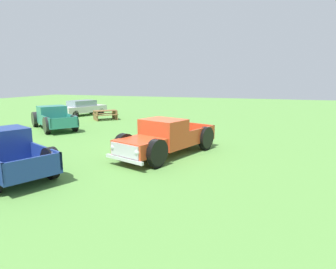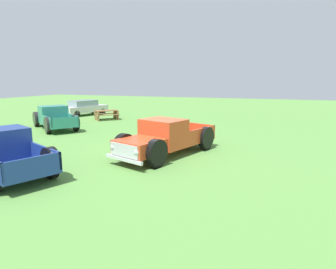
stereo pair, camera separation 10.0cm
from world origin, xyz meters
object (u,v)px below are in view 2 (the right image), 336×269
pickup_truck_foreground (162,139)px  sedan_distant_a (84,107)px  pickup_truck_behind_right (1,151)px  picnic_table (106,114)px  pickup_truck_behind_left (53,118)px

pickup_truck_foreground → sedan_distant_a: size_ratio=1.24×
pickup_truck_behind_right → pickup_truck_foreground: bearing=-50.6°
pickup_truck_foreground → sedan_distant_a: pickup_truck_foreground is taller
pickup_truck_foreground → picnic_table: 12.40m
pickup_truck_behind_right → picnic_table: (12.96, 3.71, -0.26)m
pickup_truck_behind_right → picnic_table: 13.49m
pickup_truck_foreground → pickup_truck_behind_right: (-3.88, 4.73, -0.02)m
pickup_truck_behind_left → pickup_truck_behind_right: (-8.11, -4.82, 0.02)m
pickup_truck_foreground → pickup_truck_behind_left: bearing=66.1°
pickup_truck_foreground → picnic_table: (9.09, 8.44, -0.27)m
pickup_truck_behind_left → pickup_truck_behind_right: size_ratio=0.94×
pickup_truck_behind_left → sedan_distant_a: pickup_truck_behind_left is taller
pickup_truck_behind_right → sedan_distant_a: (14.87, 7.24, -0.02)m
pickup_truck_behind_right → picnic_table: size_ratio=2.34×
pickup_truck_behind_left → picnic_table: size_ratio=2.21×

